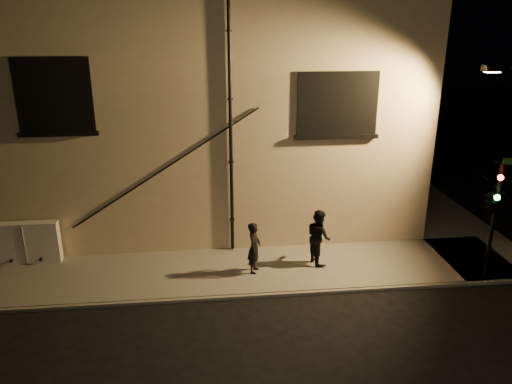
{
  "coord_description": "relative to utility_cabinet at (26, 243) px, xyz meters",
  "views": [
    {
      "loc": [
        -2.69,
        -12.43,
        7.57
      ],
      "look_at": [
        -1.13,
        1.8,
        2.55
      ],
      "focal_mm": 35.0,
      "sensor_mm": 36.0,
      "label": 1
    }
  ],
  "objects": [
    {
      "name": "ground",
      "position": [
        8.39,
        -2.7,
        -0.8
      ],
      "size": [
        90.0,
        90.0,
        0.0
      ],
      "primitive_type": "plane",
      "color": "black"
    },
    {
      "name": "sidewalk",
      "position": [
        9.61,
        1.69,
        -0.74
      ],
      "size": [
        21.0,
        16.0,
        0.12
      ],
      "color": "#68645E",
      "rests_on": "ground"
    },
    {
      "name": "building",
      "position": [
        5.39,
        6.29,
        3.6
      ],
      "size": [
        16.2,
        12.23,
        8.8
      ],
      "color": "#CBB592",
      "rests_on": "ground"
    },
    {
      "name": "utility_cabinet",
      "position": [
        0.0,
        0.0,
        0.0
      ],
      "size": [
        2.08,
        0.35,
        1.37
      ],
      "primitive_type": "cube",
      "color": "silver",
      "rests_on": "sidewalk"
    },
    {
      "name": "pedestrian_a",
      "position": [
        7.16,
        -1.41,
        0.13
      ],
      "size": [
        0.56,
        0.68,
        1.62
      ],
      "primitive_type": "imported",
      "rotation": [
        0.0,
        0.0,
        1.24
      ],
      "color": "black",
      "rests_on": "sidewalk"
    },
    {
      "name": "pedestrian_b",
      "position": [
        9.25,
        -1.02,
        0.21
      ],
      "size": [
        0.86,
        1.0,
        1.79
      ],
      "primitive_type": "imported",
      "rotation": [
        0.0,
        0.0,
        1.8
      ],
      "color": "black",
      "rests_on": "sidewalk"
    },
    {
      "name": "traffic_signal",
      "position": [
        13.94,
        -2.51,
        1.81
      ],
      "size": [
        1.32,
        2.18,
        3.69
      ],
      "color": "black",
      "rests_on": "sidewalk"
    }
  ]
}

